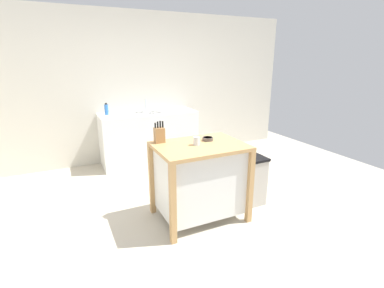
% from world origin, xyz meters
% --- Properties ---
extents(ground_plane, '(6.90, 6.90, 0.00)m').
position_xyz_m(ground_plane, '(0.00, 0.00, 0.00)').
color(ground_plane, '#BCB29E').
rests_on(ground_plane, ground).
extents(wall_back, '(5.90, 0.10, 2.60)m').
position_xyz_m(wall_back, '(0.00, 2.36, 1.30)').
color(wall_back, beige).
rests_on(wall_back, ground).
extents(kitchen_island, '(0.99, 0.73, 0.90)m').
position_xyz_m(kitchen_island, '(-0.05, -0.06, 0.50)').
color(kitchen_island, tan).
rests_on(kitchen_island, ground).
extents(knife_block, '(0.11, 0.09, 0.25)m').
position_xyz_m(knife_block, '(-0.43, 0.21, 0.99)').
color(knife_block, '#9E7042').
rests_on(knife_block, kitchen_island).
extents(bowl_ceramic_small, '(0.13, 0.13, 0.04)m').
position_xyz_m(bowl_ceramic_small, '(0.11, 0.05, 0.92)').
color(bowl_ceramic_small, '#564C47').
rests_on(bowl_ceramic_small, kitchen_island).
extents(drinking_cup, '(0.07, 0.07, 0.09)m').
position_xyz_m(drinking_cup, '(-0.09, -0.06, 0.95)').
color(drinking_cup, silver).
rests_on(drinking_cup, kitchen_island).
extents(trash_bin, '(0.36, 0.28, 0.63)m').
position_xyz_m(trash_bin, '(0.69, -0.05, 0.32)').
color(trash_bin, '#B7B2A8').
rests_on(trash_bin, ground).
extents(sink_counter, '(1.67, 0.60, 0.91)m').
position_xyz_m(sink_counter, '(-0.01, 2.01, 0.46)').
color(sink_counter, silver).
rests_on(sink_counter, ground).
extents(sink_faucet, '(0.02, 0.02, 0.22)m').
position_xyz_m(sink_faucet, '(-0.01, 2.15, 1.02)').
color(sink_faucet, '#B7BCC1').
rests_on(sink_faucet, sink_counter).
extents(bottle_dish_soap, '(0.06, 0.06, 0.20)m').
position_xyz_m(bottle_dish_soap, '(-0.69, 2.10, 1.00)').
color(bottle_dish_soap, blue).
rests_on(bottle_dish_soap, sink_counter).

